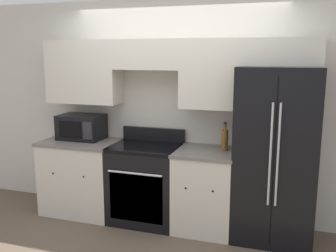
# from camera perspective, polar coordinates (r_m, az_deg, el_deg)

# --- Properties ---
(ground_plane) EXTENTS (12.00, 12.00, 0.00)m
(ground_plane) POSITION_cam_1_polar(r_m,az_deg,el_deg) (4.30, -1.32, -16.21)
(ground_plane) COLOR brown
(wall_back) EXTENTS (8.00, 0.39, 2.60)m
(wall_back) POSITION_cam_1_polar(r_m,az_deg,el_deg) (4.42, 1.32, 4.49)
(wall_back) COLOR beige
(wall_back) RESTS_ON ground_plane
(lower_cabinets_left) EXTENTS (0.93, 0.64, 0.92)m
(lower_cabinets_left) POSITION_cam_1_polar(r_m,az_deg,el_deg) (4.84, -12.93, -7.47)
(lower_cabinets_left) COLOR beige
(lower_cabinets_left) RESTS_ON ground_plane
(lower_cabinets_right) EXTENTS (0.67, 0.64, 0.92)m
(lower_cabinets_right) POSITION_cam_1_polar(r_m,az_deg,el_deg) (4.28, 5.70, -9.67)
(lower_cabinets_right) COLOR beige
(lower_cabinets_right) RESTS_ON ground_plane
(oven_range) EXTENTS (0.79, 0.65, 1.08)m
(oven_range) POSITION_cam_1_polar(r_m,az_deg,el_deg) (4.48, -3.42, -8.66)
(oven_range) COLOR black
(oven_range) RESTS_ON ground_plane
(refrigerator) EXTENTS (0.82, 0.72, 1.84)m
(refrigerator) POSITION_cam_1_polar(r_m,az_deg,el_deg) (4.09, 16.01, -4.26)
(refrigerator) COLOR black
(refrigerator) RESTS_ON ground_plane
(microwave) EXTENTS (0.54, 0.37, 0.31)m
(microwave) POSITION_cam_1_polar(r_m,az_deg,el_deg) (4.77, -13.05, -0.14)
(microwave) COLOR black
(microwave) RESTS_ON lower_cabinets_left
(bottle) EXTENTS (0.07, 0.07, 0.32)m
(bottle) POSITION_cam_1_polar(r_m,az_deg,el_deg) (4.15, 8.64, -2.01)
(bottle) COLOR brown
(bottle) RESTS_ON lower_cabinets_right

